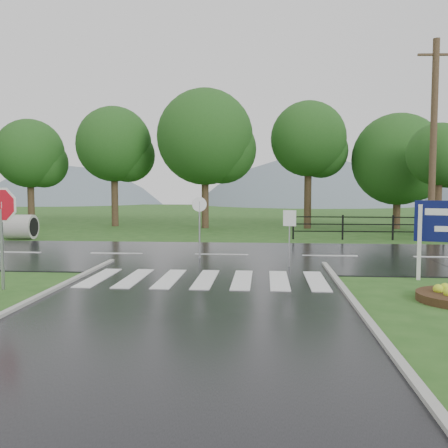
{
  "coord_description": "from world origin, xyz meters",
  "views": [
    {
      "loc": [
        1.59,
        -8.4,
        2.61
      ],
      "look_at": [
        0.42,
        6.0,
        1.5
      ],
      "focal_mm": 40.0,
      "sensor_mm": 36.0,
      "label": 1
    }
  ],
  "objects": [
    {
      "name": "crosswalk",
      "position": [
        0.0,
        5.0,
        0.06
      ],
      "size": [
        6.5,
        2.8,
        0.02
      ],
      "color": "silver",
      "rests_on": "ground"
    },
    {
      "name": "hills",
      "position": [
        3.49,
        65.0,
        -15.54
      ],
      "size": [
        102.0,
        48.0,
        48.0
      ],
      "color": "slate",
      "rests_on": "ground"
    },
    {
      "name": "reg_sign_small",
      "position": [
        2.39,
        7.38,
        1.33
      ],
      "size": [
        0.4,
        0.12,
        1.84
      ],
      "color": "#939399",
      "rests_on": "ground"
    },
    {
      "name": "treeline",
      "position": [
        1.0,
        24.0,
        0.0
      ],
      "size": [
        83.2,
        5.2,
        10.0
      ],
      "color": "#1A4816",
      "rests_on": "ground"
    },
    {
      "name": "stop_sign",
      "position": [
        -4.96,
        3.52,
        1.91
      ],
      "size": [
        1.21,
        0.21,
        2.74
      ],
      "color": "#939399",
      "rests_on": "ground"
    },
    {
      "name": "entrance_tree_left",
      "position": [
        10.27,
        17.5,
        4.12
      ],
      "size": [
        3.13,
        3.13,
        5.75
      ],
      "color": "#3D2B1C",
      "rests_on": "ground"
    },
    {
      "name": "reg_sign_round",
      "position": [
        -0.69,
        9.0,
        1.4
      ],
      "size": [
        0.5,
        0.16,
        2.22
      ],
      "color": "#939399",
      "rests_on": "ground"
    },
    {
      "name": "utility_pole_east",
      "position": [
        9.34,
        15.5,
        4.72
      ],
      "size": [
        1.65,
        0.31,
        9.28
      ],
      "color": "#473523",
      "rests_on": "ground"
    },
    {
      "name": "main_road",
      "position": [
        0.0,
        10.0,
        0.0
      ],
      "size": [
        90.0,
        8.0,
        0.04
      ],
      "primitive_type": "cube",
      "color": "black",
      "rests_on": "ground"
    },
    {
      "name": "fence_west",
      "position": [
        7.75,
        16.0,
        0.72
      ],
      "size": [
        9.58,
        0.08,
        1.2
      ],
      "color": "black",
      "rests_on": "ground"
    },
    {
      "name": "ground",
      "position": [
        0.0,
        0.0,
        0.0
      ],
      "size": [
        120.0,
        120.0,
        0.0
      ],
      "primitive_type": "plane",
      "color": "#27531B",
      "rests_on": "ground"
    }
  ]
}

